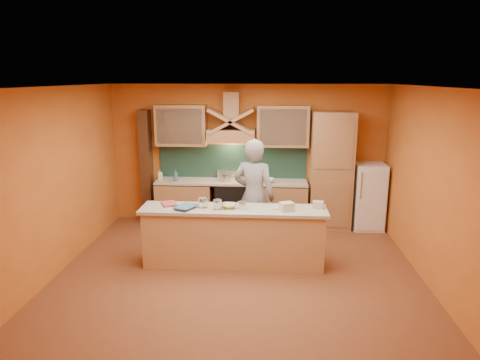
# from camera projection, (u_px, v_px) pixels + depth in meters

# --- Properties ---
(floor) EXTENTS (5.50, 5.00, 0.01)m
(floor) POSITION_uv_depth(u_px,v_px,m) (239.00, 273.00, 6.57)
(floor) COLOR brown
(floor) RESTS_ON ground
(ceiling) EXTENTS (5.50, 5.00, 0.01)m
(ceiling) POSITION_uv_depth(u_px,v_px,m) (238.00, 87.00, 5.91)
(ceiling) COLOR white
(ceiling) RESTS_ON wall_back
(wall_back) EXTENTS (5.50, 0.02, 2.80)m
(wall_back) POSITION_uv_depth(u_px,v_px,m) (247.00, 154.00, 8.66)
(wall_back) COLOR #C96A27
(wall_back) RESTS_ON floor
(wall_front) EXTENTS (5.50, 0.02, 2.80)m
(wall_front) POSITION_uv_depth(u_px,v_px,m) (218.00, 253.00, 3.81)
(wall_front) COLOR #C96A27
(wall_front) RESTS_ON floor
(wall_left) EXTENTS (0.02, 5.00, 2.80)m
(wall_left) POSITION_uv_depth(u_px,v_px,m) (56.00, 182.00, 6.42)
(wall_left) COLOR #C96A27
(wall_left) RESTS_ON floor
(wall_right) EXTENTS (0.02, 5.00, 2.80)m
(wall_right) POSITION_uv_depth(u_px,v_px,m) (432.00, 188.00, 6.06)
(wall_right) COLOR #C96A27
(wall_right) RESTS_ON floor
(base_cabinet_left) EXTENTS (1.10, 0.60, 0.86)m
(base_cabinet_left) POSITION_uv_depth(u_px,v_px,m) (185.00, 203.00, 8.68)
(base_cabinet_left) COLOR #AA774D
(base_cabinet_left) RESTS_ON floor
(base_cabinet_right) EXTENTS (1.10, 0.60, 0.86)m
(base_cabinet_right) POSITION_uv_depth(u_px,v_px,m) (279.00, 205.00, 8.56)
(base_cabinet_right) COLOR #AA774D
(base_cabinet_right) RESTS_ON floor
(counter_top) EXTENTS (3.00, 0.62, 0.04)m
(counter_top) POSITION_uv_depth(u_px,v_px,m) (231.00, 182.00, 8.51)
(counter_top) COLOR #B3AA97
(counter_top) RESTS_ON base_cabinet_left
(stove) EXTENTS (0.60, 0.58, 0.90)m
(stove) POSITION_uv_depth(u_px,v_px,m) (231.00, 203.00, 8.61)
(stove) COLOR black
(stove) RESTS_ON floor
(backsplash) EXTENTS (3.00, 0.03, 0.70)m
(backsplash) POSITION_uv_depth(u_px,v_px,m) (232.00, 162.00, 8.70)
(backsplash) COLOR #17342B
(backsplash) RESTS_ON wall_back
(range_hood) EXTENTS (0.92, 0.50, 0.24)m
(range_hood) POSITION_uv_depth(u_px,v_px,m) (231.00, 135.00, 8.34)
(range_hood) COLOR #AA774D
(range_hood) RESTS_ON wall_back
(hood_chimney) EXTENTS (0.30, 0.30, 0.50)m
(hood_chimney) POSITION_uv_depth(u_px,v_px,m) (232.00, 105.00, 8.30)
(hood_chimney) COLOR #AA774D
(hood_chimney) RESTS_ON wall_back
(upper_cabinet_left) EXTENTS (1.00, 0.35, 0.80)m
(upper_cabinet_left) POSITION_uv_depth(u_px,v_px,m) (181.00, 125.00, 8.44)
(upper_cabinet_left) COLOR #AA774D
(upper_cabinet_left) RESTS_ON wall_back
(upper_cabinet_right) EXTENTS (1.00, 0.35, 0.80)m
(upper_cabinet_right) POSITION_uv_depth(u_px,v_px,m) (283.00, 126.00, 8.31)
(upper_cabinet_right) COLOR #AA774D
(upper_cabinet_right) RESTS_ON wall_back
(pantry_column) EXTENTS (0.80, 0.60, 2.30)m
(pantry_column) POSITION_uv_depth(u_px,v_px,m) (331.00, 171.00, 8.32)
(pantry_column) COLOR #AA774D
(pantry_column) RESTS_ON floor
(fridge) EXTENTS (0.58, 0.60, 1.30)m
(fridge) POSITION_uv_depth(u_px,v_px,m) (368.00, 196.00, 8.39)
(fridge) COLOR white
(fridge) RESTS_ON floor
(trim_column_left) EXTENTS (0.20, 0.30, 2.30)m
(trim_column_left) POSITION_uv_depth(u_px,v_px,m) (147.00, 167.00, 8.71)
(trim_column_left) COLOR #472816
(trim_column_left) RESTS_ON floor
(island_body) EXTENTS (2.80, 0.55, 0.88)m
(island_body) POSITION_uv_depth(u_px,v_px,m) (234.00, 239.00, 6.76)
(island_body) COLOR tan
(island_body) RESTS_ON floor
(island_top) EXTENTS (2.90, 0.62, 0.05)m
(island_top) POSITION_uv_depth(u_px,v_px,m) (233.00, 210.00, 6.65)
(island_top) COLOR #B3AA97
(island_top) RESTS_ON island_body
(person) EXTENTS (0.82, 0.65, 1.96)m
(person) POSITION_uv_depth(u_px,v_px,m) (254.00, 197.00, 7.15)
(person) COLOR gray
(person) RESTS_ON floor
(pot_large) EXTENTS (0.25, 0.25, 0.14)m
(pot_large) POSITION_uv_depth(u_px,v_px,m) (225.00, 178.00, 8.49)
(pot_large) COLOR silver
(pot_large) RESTS_ON stove
(pot_small) EXTENTS (0.22, 0.22, 0.14)m
(pot_small) POSITION_uv_depth(u_px,v_px,m) (242.00, 178.00, 8.52)
(pot_small) COLOR silver
(pot_small) RESTS_ON stove
(soap_bottle_a) EXTENTS (0.12, 0.12, 0.20)m
(soap_bottle_a) POSITION_uv_depth(u_px,v_px,m) (160.00, 174.00, 8.61)
(soap_bottle_a) COLOR beige
(soap_bottle_a) RESTS_ON counter_top
(soap_bottle_b) EXTENTS (0.13, 0.13, 0.24)m
(soap_bottle_b) POSITION_uv_depth(u_px,v_px,m) (176.00, 175.00, 8.44)
(soap_bottle_b) COLOR #356293
(soap_bottle_b) RESTS_ON counter_top
(bowl_back) EXTENTS (0.32, 0.32, 0.08)m
(bowl_back) POSITION_uv_depth(u_px,v_px,m) (268.00, 181.00, 8.35)
(bowl_back) COLOR silver
(bowl_back) RESTS_ON counter_top
(dish_rack) EXTENTS (0.30, 0.25, 0.10)m
(dish_rack) POSITION_uv_depth(u_px,v_px,m) (258.00, 178.00, 8.52)
(dish_rack) COLOR silver
(dish_rack) RESTS_ON counter_top
(book_lower) EXTENTS (0.32, 0.35, 0.03)m
(book_lower) POSITION_uv_depth(u_px,v_px,m) (162.00, 204.00, 6.79)
(book_lower) COLOR #B84146
(book_lower) RESTS_ON island_top
(book_upper) EXTENTS (0.38, 0.42, 0.03)m
(book_upper) POSITION_uv_depth(u_px,v_px,m) (179.00, 205.00, 6.67)
(book_upper) COLOR #426491
(book_upper) RESTS_ON island_top
(jar_large) EXTENTS (0.15, 0.15, 0.15)m
(jar_large) POSITION_uv_depth(u_px,v_px,m) (203.00, 203.00, 6.66)
(jar_large) COLOR white
(jar_large) RESTS_ON island_top
(jar_small) EXTENTS (0.14, 0.14, 0.15)m
(jar_small) POSITION_uv_depth(u_px,v_px,m) (218.00, 205.00, 6.56)
(jar_small) COLOR silver
(jar_small) RESTS_ON island_top
(kitchen_scale) EXTENTS (0.13, 0.13, 0.10)m
(kitchen_scale) POSITION_uv_depth(u_px,v_px,m) (242.00, 206.00, 6.59)
(kitchen_scale) COLOR white
(kitchen_scale) RESTS_ON island_top
(mixing_bowl) EXTENTS (0.26, 0.26, 0.06)m
(mixing_bowl) POSITION_uv_depth(u_px,v_px,m) (229.00, 206.00, 6.65)
(mixing_bowl) COLOR white
(mixing_bowl) RESTS_ON island_top
(cloth) EXTENTS (0.27, 0.21, 0.02)m
(cloth) POSITION_uv_depth(u_px,v_px,m) (282.00, 208.00, 6.64)
(cloth) COLOR beige
(cloth) RESTS_ON island_top
(grocery_bag_a) EXTENTS (0.25, 0.23, 0.13)m
(grocery_bag_a) POSITION_uv_depth(u_px,v_px,m) (287.00, 207.00, 6.50)
(grocery_bag_a) COLOR beige
(grocery_bag_a) RESTS_ON island_top
(grocery_bag_b) EXTENTS (0.19, 0.16, 0.10)m
(grocery_bag_b) POSITION_uv_depth(u_px,v_px,m) (318.00, 205.00, 6.65)
(grocery_bag_b) COLOR beige
(grocery_bag_b) RESTS_ON island_top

